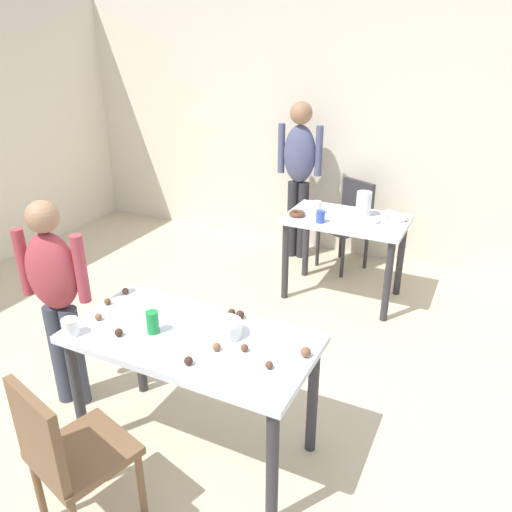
{
  "coord_description": "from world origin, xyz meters",
  "views": [
    {
      "loc": [
        1.35,
        -1.81,
        2.2
      ],
      "look_at": [
        0.07,
        0.8,
        0.9
      ],
      "focal_mm": 35.42,
      "sensor_mm": 36.0,
      "label": 1
    }
  ],
  "objects": [
    {
      "name": "donut_far_1",
      "position": [
        0.57,
        2.36,
        0.77
      ],
      "size": [
        0.13,
        0.13,
        0.04
      ],
      "primitive_type": "torus",
      "color": "white",
      "rests_on": "dining_table_far"
    },
    {
      "name": "cup_far_0",
      "position": [
        0.0,
        2.15,
        0.8
      ],
      "size": [
        0.09,
        0.09,
        0.11
      ],
      "primitive_type": "cylinder",
      "color": "white",
      "rests_on": "dining_table_far"
    },
    {
      "name": "dining_table_far",
      "position": [
        0.26,
        2.17,
        0.62
      ],
      "size": [
        1.01,
        0.63,
        0.75
      ],
      "color": "silver",
      "rests_on": "ground_plane"
    },
    {
      "name": "cake_ball_0",
      "position": [
        0.67,
        0.13,
        0.78
      ],
      "size": [
        0.05,
        0.05,
        0.05
      ],
      "primitive_type": "sphere",
      "color": "brown",
      "rests_on": "dining_table_near"
    },
    {
      "name": "cup_near_0",
      "position": [
        -0.5,
        -0.22,
        0.8
      ],
      "size": [
        0.09,
        0.09,
        0.09
      ],
      "primitive_type": "cylinder",
      "color": "white",
      "rests_on": "dining_table_near"
    },
    {
      "name": "cake_ball_6",
      "position": [
        -0.27,
        -0.12,
        0.77
      ],
      "size": [
        0.04,
        0.04,
        0.04
      ],
      "primitive_type": "sphere",
      "color": "#3D2319",
      "rests_on": "dining_table_near"
    },
    {
      "name": "cake_ball_9",
      "position": [
        -0.54,
        0.11,
        0.77
      ],
      "size": [
        0.04,
        0.04,
        0.04
      ],
      "primitive_type": "sphere",
      "color": "brown",
      "rests_on": "dining_table_near"
    },
    {
      "name": "person_girl_near",
      "position": [
        -0.87,
        0.04,
        0.8
      ],
      "size": [
        0.45,
        0.26,
        1.35
      ],
      "color": "#383D4C",
      "rests_on": "ground_plane"
    },
    {
      "name": "cup_far_1",
      "position": [
        0.1,
        1.95,
        0.8
      ],
      "size": [
        0.07,
        0.07,
        0.1
      ],
      "primitive_type": "cylinder",
      "color": "#3351B2",
      "rests_on": "dining_table_far"
    },
    {
      "name": "cake_ball_10",
      "position": [
        0.25,
        -0.01,
        0.77
      ],
      "size": [
        0.04,
        0.04,
        0.04
      ],
      "primitive_type": "sphere",
      "color": "brown",
      "rests_on": "dining_table_near"
    },
    {
      "name": "cake_ball_3",
      "position": [
        0.38,
        0.04,
        0.77
      ],
      "size": [
        0.04,
        0.04,
        0.04
      ],
      "primitive_type": "sphere",
      "color": "brown",
      "rests_on": "dining_table_near"
    },
    {
      "name": "donut_far_3",
      "position": [
        -0.13,
        2.02,
        0.77
      ],
      "size": [
        0.14,
        0.14,
        0.04
      ],
      "primitive_type": "torus",
      "color": "brown",
      "rests_on": "dining_table_far"
    },
    {
      "name": "chair_far_table",
      "position": [
        0.11,
        2.83,
        0.5
      ],
      "size": [
        0.54,
        0.54,
        0.87
      ],
      "color": "#2D2D33",
      "rests_on": "ground_plane"
    },
    {
      "name": "donut_far_0",
      "position": [
        0.5,
        2.15,
        0.77
      ],
      "size": [
        0.12,
        0.12,
        0.03
      ],
      "primitive_type": "torus",
      "color": "white",
      "rests_on": "dining_table_far"
    },
    {
      "name": "dining_table_near",
      "position": [
        0.07,
        0.04,
        0.64
      ],
      "size": [
        1.3,
        0.66,
        0.75
      ],
      "color": "silver",
      "rests_on": "ground_plane"
    },
    {
      "name": "mixing_bowl",
      "position": [
        0.23,
        0.12,
        0.79
      ],
      "size": [
        0.18,
        0.18,
        0.08
      ],
      "primitive_type": "cylinder",
      "color": "white",
      "rests_on": "dining_table_near"
    },
    {
      "name": "cake_ball_5",
      "position": [
        0.16,
        0.31,
        0.77
      ],
      "size": [
        0.04,
        0.04,
        0.04
      ],
      "primitive_type": "sphere",
      "color": "#3D2319",
      "rests_on": "dining_table_near"
    },
    {
      "name": "cake_ball_8",
      "position": [
        0.22,
        0.31,
        0.77
      ],
      "size": [
        0.05,
        0.05,
        0.05
      ],
      "primitive_type": "sphere",
      "color": "#3D2319",
      "rests_on": "dining_table_near"
    },
    {
      "name": "cake_ball_7",
      "position": [
        0.55,
        -0.03,
        0.77
      ],
      "size": [
        0.04,
        0.04,
        0.04
      ],
      "primitive_type": "sphere",
      "color": "brown",
      "rests_on": "dining_table_near"
    },
    {
      "name": "fork_near",
      "position": [
        -0.04,
        0.25,
        0.75
      ],
      "size": [
        0.17,
        0.02,
        0.01
      ],
      "primitive_type": "cube",
      "color": "silver",
      "rests_on": "dining_table_near"
    },
    {
      "name": "cake_ball_2",
      "position": [
        0.19,
        -0.17,
        0.77
      ],
      "size": [
        0.04,
        0.04,
        0.04
      ],
      "primitive_type": "sphere",
      "color": "#3D2319",
      "rests_on": "dining_table_near"
    },
    {
      "name": "ground_plane",
      "position": [
        0.0,
        0.0,
        0.0
      ],
      "size": [
        6.4,
        6.4,
        0.0
      ],
      "primitive_type": "plane",
      "color": "beige"
    },
    {
      "name": "person_adult_far",
      "position": [
        -0.43,
        2.82,
        0.96
      ],
      "size": [
        0.45,
        0.23,
        1.59
      ],
      "color": "#28282D",
      "rests_on": "ground_plane"
    },
    {
      "name": "donut_far_2",
      "position": [
        0.68,
        2.3,
        0.77
      ],
      "size": [
        0.14,
        0.14,
        0.04
      ],
      "primitive_type": "torus",
      "color": "white",
      "rests_on": "dining_table_far"
    },
    {
      "name": "pitcher_far",
      "position": [
        0.38,
        2.27,
        0.86
      ],
      "size": [
        0.13,
        0.13,
        0.21
      ],
      "primitive_type": "cylinder",
      "color": "white",
      "rests_on": "dining_table_far"
    },
    {
      "name": "chair_near_table",
      "position": [
        -0.15,
        -0.66,
        0.5
      ],
      "size": [
        0.49,
        0.49,
        0.87
      ],
      "color": "brown",
      "rests_on": "ground_plane"
    },
    {
      "name": "wall_back",
      "position": [
        0.0,
        3.2,
        1.3
      ],
      "size": [
        6.4,
        0.1,
        2.6
      ],
      "primitive_type": "cube",
      "color": "beige",
      "rests_on": "ground_plane"
    },
    {
      "name": "cake_ball_1",
      "position": [
        -0.53,
        0.26,
        0.77
      ],
      "size": [
        0.04,
        0.04,
        0.04
      ],
      "primitive_type": "sphere",
      "color": "#3D2319",
      "rests_on": "dining_table_near"
    },
    {
      "name": "cake_ball_4",
      "position": [
        -0.47,
        -0.05,
        0.77
      ],
      "size": [
        0.04,
        0.04,
        0.04
      ],
      "primitive_type": "sphere",
      "color": "brown",
      "rests_on": "dining_table_near"
    },
    {
      "name": "soda_can",
      "position": [
        -0.13,
        -0.01,
        0.81
      ],
      "size": [
        0.07,
        0.07,
        0.12
      ],
      "primitive_type": "cylinder",
      "color": "#198438",
      "rests_on": "dining_table_near"
    }
  ]
}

